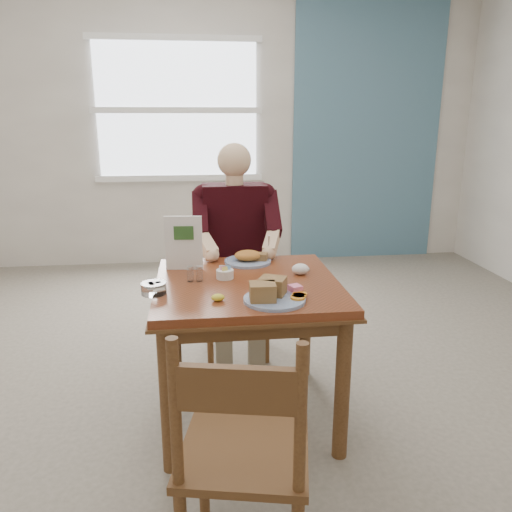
{
  "coord_description": "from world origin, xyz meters",
  "views": [
    {
      "loc": [
        -0.24,
        -2.34,
        1.54
      ],
      "look_at": [
        0.04,
        0.0,
        0.88
      ],
      "focal_mm": 35.0,
      "sensor_mm": 36.0,
      "label": 1
    }
  ],
  "objects": [
    {
      "name": "window",
      "position": [
        -0.4,
        2.97,
        1.6
      ],
      "size": [
        1.72,
        0.04,
        1.42
      ],
      "color": "white",
      "rests_on": "wall_back"
    },
    {
      "name": "wall_back",
      "position": [
        0.0,
        3.0,
        1.4
      ],
      "size": [
        5.5,
        0.0,
        5.5
      ],
      "primitive_type": "plane",
      "rotation": [
        1.57,
        0.0,
        0.0
      ],
      "color": "silver",
      "rests_on": "ground"
    },
    {
      "name": "diner",
      "position": [
        0.0,
        0.71,
        0.81
      ],
      "size": [
        0.53,
        0.56,
        1.39
      ],
      "color": "tan",
      "rests_on": "chair_far"
    },
    {
      "name": "chair_far",
      "position": [
        0.0,
        0.8,
        0.48
      ],
      "size": [
        0.42,
        0.42,
        0.95
      ],
      "color": "brown",
      "rests_on": "ground"
    },
    {
      "name": "napkin",
      "position": [
        0.28,
        0.08,
        0.78
      ],
      "size": [
        0.1,
        0.09,
        0.06
      ],
      "primitive_type": "ellipsoid",
      "rotation": [
        0.0,
        0.0,
        -0.26
      ],
      "color": "white",
      "rests_on": "table"
    },
    {
      "name": "floor",
      "position": [
        0.0,
        0.0,
        0.0
      ],
      "size": [
        6.0,
        6.0,
        0.0
      ],
      "primitive_type": "plane",
      "color": "#625B4F",
      "rests_on": "ground"
    },
    {
      "name": "lemon_wedge",
      "position": [
        -0.16,
        -0.26,
        0.77
      ],
      "size": [
        0.07,
        0.06,
        0.03
      ],
      "primitive_type": "ellipsoid",
      "rotation": [
        0.0,
        0.0,
        0.28
      ],
      "color": "yellow",
      "rests_on": "table"
    },
    {
      "name": "near_plate",
      "position": [
        0.08,
        -0.28,
        0.78
      ],
      "size": [
        0.32,
        0.32,
        0.09
      ],
      "color": "white",
      "rests_on": "table"
    },
    {
      "name": "metal_dish",
      "position": [
        0.31,
        0.15,
        0.76
      ],
      "size": [
        0.09,
        0.09,
        0.01
      ],
      "primitive_type": "cylinder",
      "rotation": [
        0.0,
        0.0,
        -0.08
      ],
      "color": "silver",
      "rests_on": "table"
    },
    {
      "name": "table",
      "position": [
        0.0,
        0.0,
        0.64
      ],
      "size": [
        0.92,
        0.92,
        0.75
      ],
      "color": "brown",
      "rests_on": "ground"
    },
    {
      "name": "accent_panel",
      "position": [
        1.6,
        2.98,
        1.4
      ],
      "size": [
        1.6,
        0.02,
        2.8
      ],
      "primitive_type": "cube",
      "color": "slate",
      "rests_on": "ground"
    },
    {
      "name": "chair_near",
      "position": [
        -0.12,
        -0.96,
        0.48
      ],
      "size": [
        0.5,
        0.5,
        0.95
      ],
      "color": "brown",
      "rests_on": "ground"
    },
    {
      "name": "creamer",
      "position": [
        -0.45,
        -0.13,
        0.78
      ],
      "size": [
        0.15,
        0.15,
        0.05
      ],
      "color": "white",
      "rests_on": "table"
    },
    {
      "name": "shakers",
      "position": [
        -0.26,
        0.03,
        0.79
      ],
      "size": [
        0.08,
        0.04,
        0.08
      ],
      "color": "white",
      "rests_on": "table"
    },
    {
      "name": "caddy",
      "position": [
        -0.11,
        0.06,
        0.77
      ],
      "size": [
        0.09,
        0.09,
        0.07
      ],
      "color": "white",
      "rests_on": "table"
    },
    {
      "name": "menu",
      "position": [
        -0.31,
        0.24,
        0.9
      ],
      "size": [
        0.2,
        0.03,
        0.29
      ],
      "color": "white",
      "rests_on": "table"
    },
    {
      "name": "far_plate",
      "position": [
        0.04,
        0.32,
        0.78
      ],
      "size": [
        0.33,
        0.33,
        0.07
      ],
      "color": "white",
      "rests_on": "table"
    }
  ]
}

